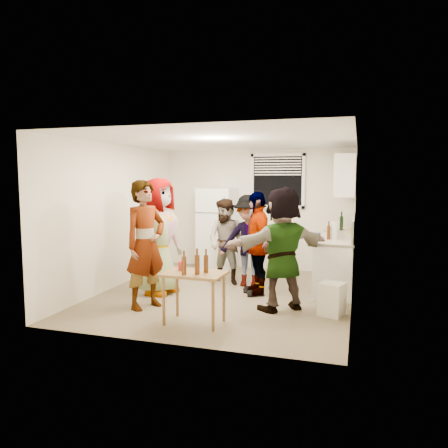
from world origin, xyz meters
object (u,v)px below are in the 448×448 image
(trash_bin, at_px, (332,298))
(guest_back_right, at_px, (249,286))
(beer_bottle_counter, at_px, (328,239))
(beer_bottle_table, at_px, (197,274))
(red_cup, at_px, (182,270))
(guest_black, at_px, (256,294))
(guest_stripe, at_px, (147,307))
(guest_back_left, at_px, (227,284))
(kettle, at_px, (333,236))
(serving_table, at_px, (194,323))
(guest_grey, at_px, (160,293))
(blue_cup, at_px, (318,240))
(refrigerator, at_px, (217,229))
(guest_orange, at_px, (281,309))
(wine_bottle, at_px, (341,230))

(trash_bin, bearing_deg, guest_back_right, 139.55)
(beer_bottle_counter, bearing_deg, beer_bottle_table, -124.16)
(red_cup, xyz_separation_m, guest_black, (0.67, 1.58, -0.68))
(guest_stripe, relative_size, guest_back_left, 1.22)
(kettle, relative_size, guest_stripe, 0.13)
(trash_bin, distance_m, serving_table, 1.94)
(guest_grey, height_order, guest_back_left, guest_grey)
(blue_cup, relative_size, guest_back_left, 0.08)
(guest_stripe, bearing_deg, guest_back_right, -8.44)
(refrigerator, bearing_deg, guest_grey, -98.50)
(red_cup, height_order, guest_grey, red_cup)
(trash_bin, height_order, red_cup, red_cup)
(blue_cup, relative_size, trash_bin, 0.27)
(guest_grey, relative_size, guest_black, 1.13)
(red_cup, bearing_deg, blue_cup, 48.71)
(blue_cup, bearing_deg, guest_orange, -112.67)
(serving_table, xyz_separation_m, guest_back_right, (0.20, 2.18, 0.00))
(trash_bin, xyz_separation_m, beer_bottle_table, (-1.63, -0.97, 0.43))
(beer_bottle_counter, bearing_deg, red_cup, -131.41)
(blue_cup, height_order, guest_grey, blue_cup)
(guest_back_right, bearing_deg, guest_black, -70.08)
(trash_bin, relative_size, guest_back_left, 0.30)
(beer_bottle_table, xyz_separation_m, guest_grey, (-1.18, 1.33, -0.68))
(refrigerator, height_order, guest_back_right, refrigerator)
(wine_bottle, xyz_separation_m, guest_orange, (-0.72, -2.55, -0.90))
(guest_black, bearing_deg, guest_orange, 7.60)
(beer_bottle_table, height_order, guest_stripe, beer_bottle_table)
(beer_bottle_counter, distance_m, guest_orange, 1.58)
(beer_bottle_counter, xyz_separation_m, serving_table, (-1.57, -2.11, -0.90))
(refrigerator, height_order, guest_black, refrigerator)
(guest_grey, distance_m, guest_back_right, 1.60)
(beer_bottle_counter, distance_m, guest_back_right, 1.64)
(trash_bin, relative_size, guest_black, 0.27)
(kettle, distance_m, guest_grey, 3.14)
(beer_bottle_table, height_order, guest_black, beer_bottle_table)
(guest_back_right, bearing_deg, beer_bottle_counter, -9.82)
(guest_back_right, bearing_deg, red_cup, -108.25)
(guest_orange, bearing_deg, serving_table, 2.89)
(serving_table, bearing_deg, guest_black, 74.81)
(refrigerator, bearing_deg, red_cup, -80.13)
(serving_table, distance_m, guest_back_left, 2.21)
(refrigerator, bearing_deg, trash_bin, -44.79)
(guest_back_right, distance_m, guest_orange, 1.46)
(refrigerator, xyz_separation_m, guest_orange, (1.78, -2.42, -0.85))
(beer_bottle_counter, bearing_deg, kettle, 83.49)
(kettle, distance_m, guest_back_left, 2.08)
(beer_bottle_table, distance_m, red_cup, 0.34)
(red_cup, xyz_separation_m, guest_orange, (1.21, 0.86, -0.68))
(red_cup, bearing_deg, kettle, 53.31)
(guest_orange, bearing_deg, trash_bin, 134.41)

